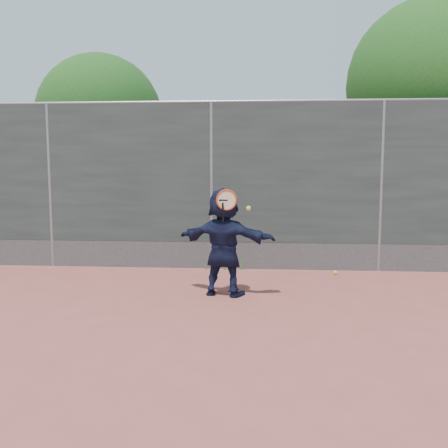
{
  "coord_description": "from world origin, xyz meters",
  "views": [
    {
      "loc": [
        0.9,
        -5.46,
        1.88
      ],
      "look_at": [
        0.37,
        1.63,
        1.04
      ],
      "focal_mm": 40.0,
      "sensor_mm": 36.0,
      "label": 1
    }
  ],
  "objects": [
    {
      "name": "ground",
      "position": [
        0.0,
        0.0,
        0.0
      ],
      "size": [
        80.0,
        80.0,
        0.0
      ],
      "primitive_type": "plane",
      "color": "#9E4C42",
      "rests_on": "ground"
    },
    {
      "name": "player",
      "position": [
        0.37,
        1.63,
        0.78
      ],
      "size": [
        1.52,
        0.8,
        1.56
      ],
      "primitive_type": "imported",
      "rotation": [
        0.0,
        0.0,
        2.9
      ],
      "color": "#121732",
      "rests_on": "ground"
    },
    {
      "name": "ball_ground",
      "position": [
        2.19,
        3.15,
        0.03
      ],
      "size": [
        0.07,
        0.07,
        0.07
      ],
      "primitive_type": "sphere",
      "color": "yellow",
      "rests_on": "ground"
    },
    {
      "name": "fence",
      "position": [
        -0.0,
        3.5,
        1.58
      ],
      "size": [
        20.0,
        0.06,
        3.03
      ],
      "color": "#38423D",
      "rests_on": "ground"
    },
    {
      "name": "swing_action",
      "position": [
        0.44,
        1.44,
        1.37
      ],
      "size": [
        0.49,
        0.13,
        0.51
      ],
      "color": "#C33F12",
      "rests_on": "ground"
    },
    {
      "name": "tree_right",
      "position": [
        4.68,
        5.75,
        3.49
      ],
      "size": [
        3.78,
        3.6,
        5.39
      ],
      "color": "#382314",
      "rests_on": "ground"
    },
    {
      "name": "tree_left",
      "position": [
        -2.85,
        6.55,
        2.94
      ],
      "size": [
        3.15,
        3.0,
        4.53
      ],
      "color": "#382314",
      "rests_on": "ground"
    },
    {
      "name": "weed_clump",
      "position": [
        0.29,
        3.38,
        0.13
      ],
      "size": [
        0.68,
        0.07,
        0.3
      ],
      "color": "#387226",
      "rests_on": "ground"
    }
  ]
}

